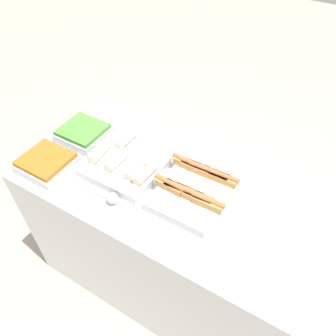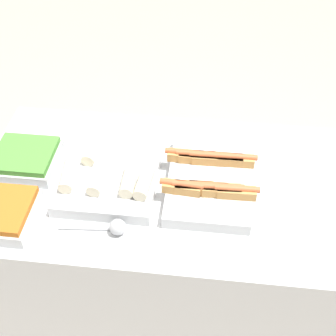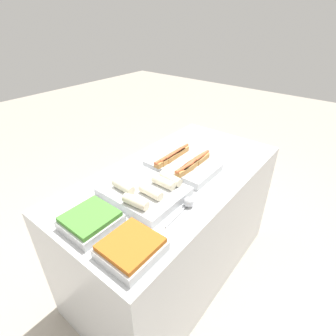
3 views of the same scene
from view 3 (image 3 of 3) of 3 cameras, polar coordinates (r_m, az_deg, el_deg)
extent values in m
plane|color=#ADA393|center=(2.35, 1.15, -20.79)|extent=(12.00, 12.00, 0.00)
cube|color=silver|center=(2.00, 1.29, -12.58)|extent=(1.62, 0.82, 0.93)
cube|color=silver|center=(1.76, 3.15, 0.52)|extent=(0.31, 0.45, 0.05)
cube|color=tan|center=(1.78, 1.03, 2.51)|extent=(0.14, 0.05, 0.04)
cylinder|color=#CC6038|center=(1.77, 1.03, 3.08)|extent=(0.16, 0.02, 0.02)
cube|color=tan|center=(1.83, 2.01, 3.20)|extent=(0.14, 0.05, 0.04)
cylinder|color=#CC6038|center=(1.82, 2.02, 3.76)|extent=(0.16, 0.02, 0.02)
cube|color=tan|center=(1.74, 6.28, 1.49)|extent=(0.14, 0.05, 0.04)
cylinder|color=#CC6038|center=(1.73, 6.32, 2.08)|extent=(0.16, 0.03, 0.02)
cube|color=tan|center=(1.86, 2.84, 3.67)|extent=(0.14, 0.05, 0.04)
cylinder|color=#CC6038|center=(1.85, 2.85, 4.23)|extent=(0.16, 0.02, 0.02)
cube|color=tan|center=(1.75, -0.08, 1.90)|extent=(0.14, 0.05, 0.04)
cylinder|color=#CC6038|center=(1.74, -0.08, 2.49)|extent=(0.16, 0.03, 0.02)
cube|color=tan|center=(1.78, 7.35, 2.13)|extent=(0.14, 0.05, 0.04)
cylinder|color=#CC6038|center=(1.77, 7.39, 2.70)|extent=(0.16, 0.03, 0.02)
cube|color=tan|center=(1.67, 4.39, 0.20)|extent=(0.14, 0.05, 0.04)
cylinder|color=#CC6038|center=(1.66, 4.42, 0.80)|extent=(0.16, 0.03, 0.02)
cube|color=tan|center=(1.63, 3.61, -0.47)|extent=(0.14, 0.05, 0.04)
cylinder|color=#CC6038|center=(1.62, 3.64, 0.14)|extent=(0.16, 0.03, 0.02)
cube|color=tan|center=(1.72, -1.03, 1.37)|extent=(0.14, 0.05, 0.04)
cylinder|color=#CC6038|center=(1.71, -1.04, 1.96)|extent=(0.16, 0.03, 0.02)
cube|color=tan|center=(1.70, 5.36, 0.88)|extent=(0.14, 0.05, 0.04)
cylinder|color=#CC6038|center=(1.69, 5.39, 1.47)|extent=(0.16, 0.02, 0.02)
cube|color=silver|center=(1.52, -5.23, -5.16)|extent=(0.36, 0.44, 0.05)
cylinder|color=beige|center=(1.43, -3.77, -5.22)|extent=(0.05, 0.15, 0.05)
cylinder|color=beige|center=(1.37, -7.07, -7.32)|extent=(0.07, 0.15, 0.05)
cylinder|color=beige|center=(1.50, -1.00, -3.14)|extent=(0.05, 0.14, 0.05)
cylinder|color=beige|center=(1.49, -9.70, -3.98)|extent=(0.06, 0.15, 0.05)
cylinder|color=beige|center=(1.54, 0.55, -2.28)|extent=(0.06, 0.15, 0.05)
cube|color=silver|center=(1.21, -8.01, -17.24)|extent=(0.25, 0.24, 0.05)
cube|color=#B7601E|center=(1.18, -8.14, -16.04)|extent=(0.23, 0.22, 0.02)
cube|color=silver|center=(1.37, -16.43, -11.25)|extent=(0.25, 0.24, 0.05)
cube|color=#4C9338|center=(1.35, -16.66, -10.08)|extent=(0.23, 0.22, 0.02)
cylinder|color=#B2B5BA|center=(1.38, 1.96, -10.34)|extent=(0.21, 0.03, 0.01)
sphere|color=#B2B5BA|center=(1.44, 4.52, -7.41)|extent=(0.06, 0.06, 0.06)
camera|label=1|loc=(1.69, 50.03, 31.63)|focal=35.00mm
camera|label=2|loc=(1.34, 67.87, 30.86)|focal=50.00mm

